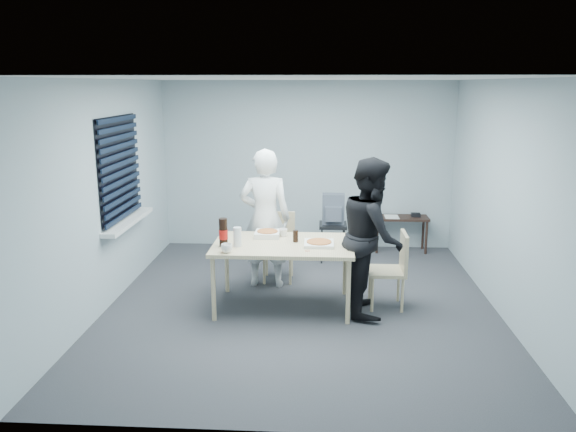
# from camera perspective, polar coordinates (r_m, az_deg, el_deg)

# --- Properties ---
(room) EXTENTS (5.00, 5.00, 5.00)m
(room) POSITION_cam_1_polar(r_m,az_deg,el_deg) (7.12, -16.46, 3.82)
(room) COLOR #333238
(room) RESTS_ON ground
(dining_table) EXTENTS (1.58, 1.00, 0.77)m
(dining_table) POSITION_cam_1_polar(r_m,az_deg,el_deg) (6.43, -0.51, -3.28)
(dining_table) COLOR beige
(dining_table) RESTS_ON ground
(chair_far) EXTENTS (0.42, 0.42, 0.89)m
(chair_far) POSITION_cam_1_polar(r_m,az_deg,el_deg) (7.44, -0.95, -2.56)
(chair_far) COLOR beige
(chair_far) RESTS_ON ground
(chair_right) EXTENTS (0.42, 0.42, 0.89)m
(chair_right) POSITION_cam_1_polar(r_m,az_deg,el_deg) (6.60, 10.74, -4.89)
(chair_right) COLOR beige
(chair_right) RESTS_ON ground
(person_white) EXTENTS (0.65, 0.42, 1.77)m
(person_white) POSITION_cam_1_polar(r_m,az_deg,el_deg) (7.10, -2.34, -0.24)
(person_white) COLOR white
(person_white) RESTS_ON ground
(person_black) EXTENTS (0.47, 0.86, 1.77)m
(person_black) POSITION_cam_1_polar(r_m,az_deg,el_deg) (6.34, 8.48, -2.05)
(person_black) COLOR black
(person_black) RESTS_ON ground
(side_table) EXTENTS (0.82, 0.37, 0.55)m
(side_table) POSITION_cam_1_polar(r_m,az_deg,el_deg) (8.83, 11.41, -0.58)
(side_table) COLOR #311E18
(side_table) RESTS_ON ground
(stool) EXTENTS (0.40, 0.40, 0.56)m
(stool) POSITION_cam_1_polar(r_m,az_deg,el_deg) (8.23, 4.58, -1.53)
(stool) COLOR black
(stool) RESTS_ON ground
(backpack) EXTENTS (0.32, 0.23, 0.45)m
(backpack) POSITION_cam_1_polar(r_m,az_deg,el_deg) (8.14, 4.62, 0.67)
(backpack) COLOR slate
(backpack) RESTS_ON stool
(pizza_box_a) EXTENTS (0.29, 0.29, 0.07)m
(pizza_box_a) POSITION_cam_1_polar(r_m,az_deg,el_deg) (6.68, -2.10, -1.81)
(pizza_box_a) COLOR white
(pizza_box_a) RESTS_ON dining_table
(pizza_box_b) EXTENTS (0.33, 0.33, 0.05)m
(pizza_box_b) POSITION_cam_1_polar(r_m,az_deg,el_deg) (6.34, 3.17, -2.78)
(pizza_box_b) COLOR white
(pizza_box_b) RESTS_ON dining_table
(mug_a) EXTENTS (0.17, 0.17, 0.10)m
(mug_a) POSITION_cam_1_polar(r_m,az_deg,el_deg) (6.08, -6.26, -3.28)
(mug_a) COLOR white
(mug_a) RESTS_ON dining_table
(mug_b) EXTENTS (0.10, 0.10, 0.09)m
(mug_b) POSITION_cam_1_polar(r_m,az_deg,el_deg) (6.69, -0.48, -1.68)
(mug_b) COLOR white
(mug_b) RESTS_ON dining_table
(cola_glass) EXTENTS (0.08, 0.08, 0.14)m
(cola_glass) POSITION_cam_1_polar(r_m,az_deg,el_deg) (6.45, 0.77, -2.06)
(cola_glass) COLOR black
(cola_glass) RESTS_ON dining_table
(soda_bottle) EXTENTS (0.10, 0.10, 0.32)m
(soda_bottle) POSITION_cam_1_polar(r_m,az_deg,el_deg) (6.29, -6.59, -1.72)
(soda_bottle) COLOR black
(soda_bottle) RESTS_ON dining_table
(plastic_cups) EXTENTS (0.11, 0.11, 0.22)m
(plastic_cups) POSITION_cam_1_polar(r_m,az_deg,el_deg) (6.29, -5.16, -2.13)
(plastic_cups) COLOR silver
(plastic_cups) RESTS_ON dining_table
(rubber_band) EXTENTS (0.06, 0.06, 0.00)m
(rubber_band) POSITION_cam_1_polar(r_m,az_deg,el_deg) (6.12, 1.98, -3.56)
(rubber_band) COLOR red
(rubber_band) RESTS_ON dining_table
(papers) EXTENTS (0.25, 0.32, 0.00)m
(papers) POSITION_cam_1_polar(r_m,az_deg,el_deg) (8.77, 10.49, -0.08)
(papers) COLOR white
(papers) RESTS_ON side_table
(black_box) EXTENTS (0.15, 0.12, 0.06)m
(black_box) POSITION_cam_1_polar(r_m,az_deg,el_deg) (8.85, 12.85, 0.11)
(black_box) COLOR black
(black_box) RESTS_ON side_table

